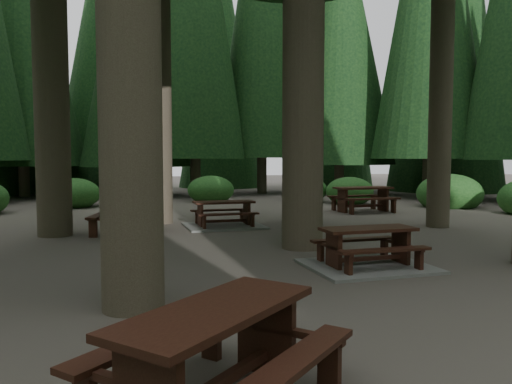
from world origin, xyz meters
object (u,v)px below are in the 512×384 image
object	(u,v)px
picnic_table_c	(224,219)
picnic_table_d	(363,195)
picnic_table_b	(127,211)
picnic_table_e	(216,341)
picnic_table_a	(368,255)

from	to	relation	value
picnic_table_c	picnic_table_d	world-z (taller)	picnic_table_d
picnic_table_b	picnic_table_e	size ratio (longest dim) A/B	0.95
picnic_table_c	picnic_table_e	size ratio (longest dim) A/B	0.90
picnic_table_a	picnic_table_b	distance (m)	6.46
picnic_table_c	picnic_table_d	bearing A→B (deg)	22.71
picnic_table_d	picnic_table_c	bearing A→B (deg)	-157.56
picnic_table_b	picnic_table_c	bearing A→B (deg)	-67.56
picnic_table_d	picnic_table_e	bearing A→B (deg)	-123.69
picnic_table_c	picnic_table_a	bearing A→B (deg)	-77.97
picnic_table_e	picnic_table_d	bearing A→B (deg)	15.88
picnic_table_b	picnic_table_e	xyz separation A→B (m)	(0.16, -9.16, -0.02)
picnic_table_b	picnic_table_d	size ratio (longest dim) A/B	1.11
picnic_table_a	picnic_table_e	world-z (taller)	picnic_table_e
picnic_table_a	picnic_table_b	world-z (taller)	picnic_table_b
picnic_table_a	picnic_table_e	bearing A→B (deg)	-131.55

